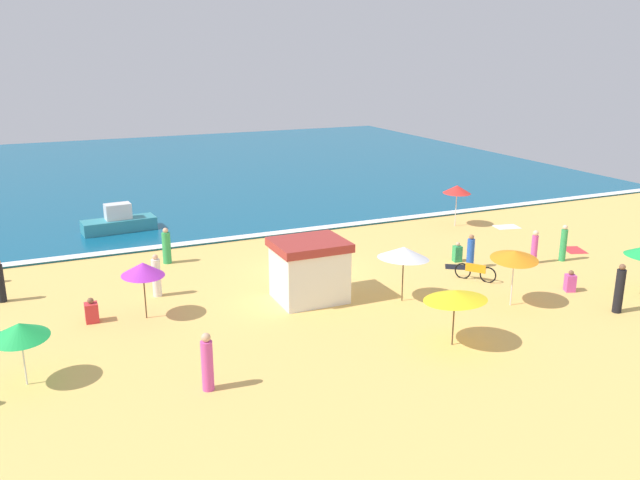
% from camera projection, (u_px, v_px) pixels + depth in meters
% --- Properties ---
extents(ground_plane, '(60.00, 60.00, 0.00)m').
position_uv_depth(ground_plane, '(308.00, 272.00, 29.17)').
color(ground_plane, '#EDBC60').
extents(ocean_water, '(60.00, 44.00, 0.10)m').
position_uv_depth(ocean_water, '(174.00, 170.00, 53.68)').
color(ocean_water, '#0F567A').
rests_on(ocean_water, ground_plane).
extents(wave_breaker_foam, '(57.00, 0.70, 0.01)m').
position_uv_depth(wave_breaker_foam, '(261.00, 235.00, 34.66)').
color(wave_breaker_foam, white).
rests_on(wave_breaker_foam, ocean_water).
extents(lifeguard_cabana, '(2.80, 2.39, 2.43)m').
position_uv_depth(lifeguard_cabana, '(309.00, 270.00, 25.60)').
color(lifeguard_cabana, white).
rests_on(lifeguard_cabana, ground_plane).
extents(beach_umbrella_0, '(2.41, 2.42, 2.30)m').
position_uv_depth(beach_umbrella_0, '(515.00, 255.00, 24.77)').
color(beach_umbrella_0, silver).
rests_on(beach_umbrella_0, ground_plane).
extents(beach_umbrella_1, '(2.18, 2.19, 2.20)m').
position_uv_depth(beach_umbrella_1, '(143.00, 269.00, 23.59)').
color(beach_umbrella_1, '#4C3823').
rests_on(beach_umbrella_1, ground_plane).
extents(beach_umbrella_3, '(2.66, 2.65, 2.29)m').
position_uv_depth(beach_umbrella_3, '(404.00, 253.00, 25.24)').
color(beach_umbrella_3, '#4C3823').
rests_on(beach_umbrella_3, ground_plane).
extents(beach_umbrella_4, '(1.89, 1.90, 2.35)m').
position_uv_depth(beach_umbrella_4, '(457.00, 189.00, 36.17)').
color(beach_umbrella_4, silver).
rests_on(beach_umbrella_4, ground_plane).
extents(beach_umbrella_5, '(1.86, 1.88, 2.04)m').
position_uv_depth(beach_umbrella_5, '(20.00, 330.00, 18.84)').
color(beach_umbrella_5, silver).
rests_on(beach_umbrella_5, ground_plane).
extents(beach_umbrella_6, '(2.90, 2.91, 2.03)m').
position_uv_depth(beach_umbrella_6, '(455.00, 295.00, 21.45)').
color(beach_umbrella_6, '#4C3823').
rests_on(beach_umbrella_6, ground_plane).
extents(parked_bicycle, '(1.14, 1.49, 0.76)m').
position_uv_depth(parked_bicycle, '(475.00, 272.00, 27.97)').
color(parked_bicycle, black).
rests_on(parked_bicycle, ground_plane).
extents(beachgoer_0, '(0.48, 0.48, 1.92)m').
position_uv_depth(beachgoer_0, '(619.00, 290.00, 24.41)').
color(beachgoer_0, black).
rests_on(beachgoer_0, ground_plane).
extents(beachgoer_1, '(0.39, 0.39, 1.70)m').
position_uv_depth(beachgoer_1, '(167.00, 247.00, 30.13)').
color(beachgoer_1, green).
rests_on(beachgoer_1, ground_plane).
extents(beachgoer_2, '(0.34, 0.34, 1.58)m').
position_uv_depth(beachgoer_2, '(534.00, 247.00, 30.12)').
color(beachgoer_2, '#D84CA5').
rests_on(beachgoer_2, ground_plane).
extents(beachgoer_4, '(0.49, 0.49, 1.75)m').
position_uv_depth(beachgoer_4, '(156.00, 277.00, 26.07)').
color(beachgoer_4, white).
rests_on(beachgoer_4, ground_plane).
extents(beachgoer_5, '(0.42, 0.42, 1.75)m').
position_uv_depth(beachgoer_5, '(0.00, 282.00, 25.46)').
color(beachgoer_5, black).
rests_on(beachgoer_5, ground_plane).
extents(beachgoer_6, '(0.49, 0.49, 1.79)m').
position_uv_depth(beachgoer_6, '(207.00, 363.00, 18.80)').
color(beachgoer_6, '#D84CA5').
rests_on(beachgoer_6, ground_plane).
extents(beachgoer_7, '(0.50, 0.50, 0.90)m').
position_uv_depth(beachgoer_7, '(570.00, 282.00, 26.70)').
color(beachgoer_7, '#D84CA5').
rests_on(beachgoer_7, ground_plane).
extents(beachgoer_8, '(0.33, 0.33, 1.74)m').
position_uv_depth(beachgoer_8, '(563.00, 244.00, 30.46)').
color(beachgoer_8, green).
rests_on(beachgoer_8, ground_plane).
extents(beachgoer_10, '(0.46, 0.46, 0.94)m').
position_uv_depth(beachgoer_10, '(92.00, 312.00, 23.67)').
color(beachgoer_10, red).
rests_on(beachgoer_10, ground_plane).
extents(beachgoer_11, '(0.42, 0.42, 0.94)m').
position_uv_depth(beachgoer_11, '(457.00, 253.00, 30.48)').
color(beachgoer_11, green).
rests_on(beachgoer_11, ground_plane).
extents(beachgoer_12, '(0.40, 0.40, 1.57)m').
position_uv_depth(beachgoer_12, '(471.00, 252.00, 29.47)').
color(beachgoer_12, blue).
rests_on(beachgoer_12, ground_plane).
extents(beach_towel_0, '(1.38, 1.25, 0.01)m').
position_uv_depth(beach_towel_0, '(458.00, 267.00, 29.77)').
color(beach_towel_0, black).
rests_on(beach_towel_0, ground_plane).
extents(beach_towel_1, '(1.54, 1.24, 0.01)m').
position_uv_depth(beach_towel_1, '(507.00, 227.00, 36.53)').
color(beach_towel_1, white).
rests_on(beach_towel_1, ground_plane).
extents(beach_towel_2, '(1.28, 1.49, 0.01)m').
position_uv_depth(beach_towel_2, '(574.00, 250.00, 32.30)').
color(beach_towel_2, red).
rests_on(beach_towel_2, ground_plane).
extents(small_boat_0, '(3.93, 1.66, 1.52)m').
position_uv_depth(small_boat_0, '(119.00, 222.00, 35.22)').
color(small_boat_0, teal).
rests_on(small_boat_0, ocean_water).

